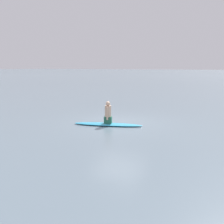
# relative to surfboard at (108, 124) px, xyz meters

# --- Properties ---
(ground_plane) EXTENTS (400.00, 400.00, 0.00)m
(ground_plane) POSITION_rel_surfboard_xyz_m (0.77, -0.17, -0.05)
(ground_plane) COLOR slate
(surfboard) EXTENTS (1.64, 3.28, 0.10)m
(surfboard) POSITION_rel_surfboard_xyz_m (0.00, 0.00, 0.00)
(surfboard) COLOR #339EC6
(surfboard) RESTS_ON ground
(person_paddler) EXTENTS (0.45, 0.41, 1.03)m
(person_paddler) POSITION_rel_surfboard_xyz_m (0.00, -0.00, 0.52)
(person_paddler) COLOR #26664C
(person_paddler) RESTS_ON surfboard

